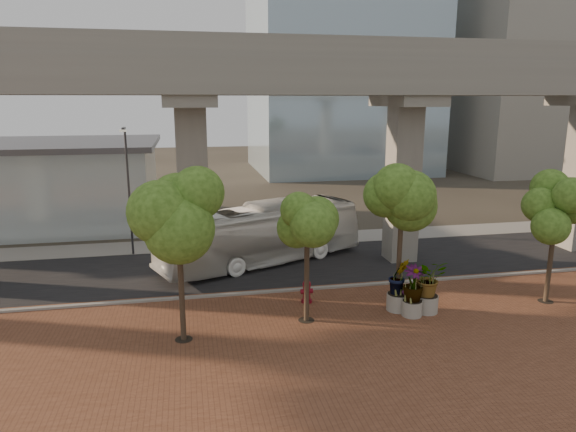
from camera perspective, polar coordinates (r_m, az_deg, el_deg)
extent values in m
plane|color=#312C24|center=(27.99, 2.43, -6.77)|extent=(160.00, 160.00, 0.00)
cube|color=brown|center=(20.91, 7.77, -13.87)|extent=(70.00, 13.00, 0.06)
cube|color=black|center=(29.82, 1.52, -5.47)|extent=(90.00, 8.00, 0.04)
cube|color=gray|center=(26.15, 3.48, -8.04)|extent=(70.00, 0.25, 0.16)
cube|color=gray|center=(34.97, -0.48, -2.68)|extent=(90.00, 3.00, 0.06)
cube|color=gray|center=(26.78, 2.44, 15.21)|extent=(72.00, 2.40, 1.80)
cube|color=gray|center=(29.90, 0.94, 14.97)|extent=(72.00, 2.40, 1.80)
cube|color=gray|center=(25.81, 3.08, 18.41)|extent=(72.00, 0.12, 1.00)
cube|color=gray|center=(31.06, 0.50, 17.48)|extent=(72.00, 0.12, 1.00)
cube|color=silver|center=(44.26, -29.21, 2.90)|extent=(22.00, 12.00, 6.00)
cube|color=gray|center=(75.93, 25.17, 13.63)|extent=(18.00, 16.00, 24.00)
imported|color=silver|center=(29.75, -2.95, -2.08)|extent=(12.60, 7.54, 3.47)
cylinder|color=maroon|center=(24.49, 2.08, -9.41)|extent=(0.52, 0.52, 0.11)
cylinder|color=maroon|center=(24.34, 2.09, -8.50)|extent=(0.34, 0.34, 0.83)
sphere|color=maroon|center=(24.19, 2.09, -7.59)|extent=(0.40, 0.40, 0.40)
cylinder|color=maroon|center=(24.13, 2.10, -7.17)|extent=(0.11, 0.11, 0.14)
cylinder|color=maroon|center=(24.31, 2.09, -8.35)|extent=(0.57, 0.23, 0.23)
cylinder|color=#A8A198|center=(24.13, 15.14, -9.37)|extent=(1.01, 1.01, 0.78)
imported|color=#345516|center=(23.70, 15.32, -6.62)|extent=(2.24, 2.24, 1.68)
cylinder|color=gray|center=(23.60, 13.61, -9.92)|extent=(0.88, 0.88, 0.69)
imported|color=#345516|center=(23.19, 13.76, -7.29)|extent=(2.16, 2.16, 1.62)
cylinder|color=gray|center=(24.03, 12.08, -9.30)|extent=(1.00, 1.00, 0.78)
imported|color=#345516|center=(23.60, 12.22, -6.56)|extent=(2.22, 2.22, 1.66)
cylinder|color=#493A2A|center=(20.60, -11.75, -8.27)|extent=(0.22, 0.22, 4.00)
cylinder|color=black|center=(21.39, -11.50, -13.27)|extent=(0.70, 0.70, 0.01)
cylinder|color=#493A2A|center=(21.95, 2.09, -7.13)|extent=(0.22, 0.22, 3.67)
cylinder|color=black|center=(22.64, 2.05, -11.49)|extent=(0.70, 0.70, 0.01)
cylinder|color=#493A2A|center=(23.54, 12.22, -5.25)|extent=(0.22, 0.22, 4.27)
cylinder|color=black|center=(24.28, 11.98, -10.04)|extent=(0.70, 0.70, 0.01)
cylinder|color=#493A2A|center=(26.93, 27.04, -5.22)|extent=(0.22, 0.22, 3.26)
cylinder|color=black|center=(27.44, 26.69, -8.45)|extent=(0.70, 0.70, 0.01)
cylinder|color=#2F3035|center=(32.36, -17.25, 2.48)|extent=(0.13, 0.13, 7.70)
cube|color=#2F3035|center=(31.46, -17.80, 9.24)|extent=(0.14, 0.96, 0.14)
cube|color=silver|center=(30.98, -17.88, 9.01)|extent=(0.39, 0.19, 0.12)
cylinder|color=#2C2C31|center=(36.33, 11.89, 4.48)|extent=(0.15, 0.15, 8.48)
cube|color=#2C2C31|center=(35.49, 12.55, 11.13)|extent=(0.16, 1.06, 0.16)
cube|color=silver|center=(35.01, 12.89, 10.92)|extent=(0.42, 0.21, 0.13)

